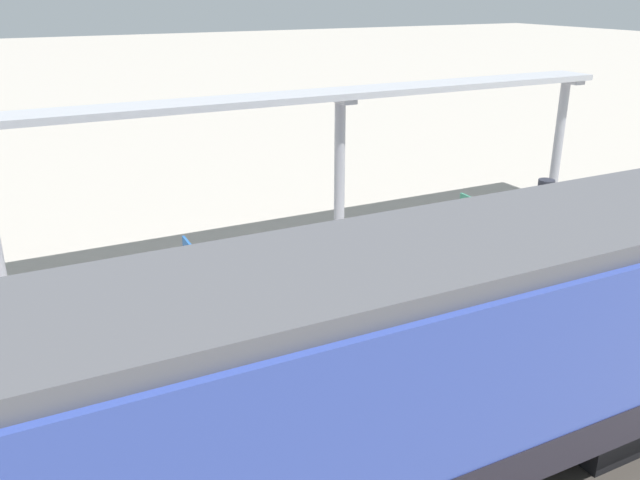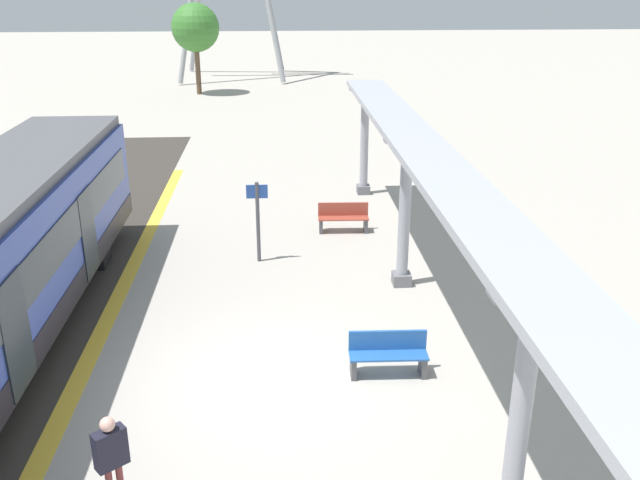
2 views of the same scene
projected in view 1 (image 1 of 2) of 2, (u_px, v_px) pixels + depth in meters
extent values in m
plane|color=#ACA499|center=(239.00, 322.00, 13.26)|extent=(176.00, 176.00, 0.00)
cube|color=yellow|center=(320.00, 419.00, 10.28)|extent=(0.37, 30.79, 0.01)
cube|color=#304499|center=(284.00, 395.00, 7.52)|extent=(2.60, 14.28, 2.60)
cube|color=black|center=(286.00, 468.00, 7.89)|extent=(2.63, 14.30, 0.55)
cube|color=#515156|center=(282.00, 282.00, 7.01)|extent=(2.39, 14.28, 0.24)
cube|color=#1E262D|center=(242.00, 322.00, 8.50)|extent=(0.03, 13.14, 0.84)
cube|color=#1E262D|center=(396.00, 321.00, 9.71)|extent=(0.04, 1.10, 2.00)
cube|color=#1E262D|center=(52.00, 409.00, 7.70)|extent=(0.04, 1.10, 2.00)
cube|color=black|center=(561.00, 407.00, 10.04)|extent=(2.21, 0.90, 0.64)
cube|color=slate|center=(552.00, 194.00, 20.95)|extent=(0.44, 0.44, 0.30)
cylinder|color=#999AA4|center=(559.00, 138.00, 20.30)|extent=(0.28, 0.28, 3.32)
cube|color=#999AA4|center=(566.00, 81.00, 19.69)|extent=(1.10, 0.36, 0.12)
cube|color=slate|center=(339.00, 232.00, 17.69)|extent=(0.44, 0.44, 0.30)
cylinder|color=#999AA4|center=(340.00, 166.00, 17.04)|extent=(0.28, 0.28, 3.32)
cube|color=#999AA4|center=(340.00, 99.00, 16.43)|extent=(1.10, 0.36, 0.12)
cube|color=slate|center=(3.00, 292.00, 14.20)|extent=(0.44, 0.44, 0.30)
cube|color=#A8AAB2|center=(178.00, 106.00, 14.64)|extent=(1.20, 24.37, 0.16)
cube|color=#368466|center=(482.00, 214.00, 18.23)|extent=(1.52, 0.51, 0.04)
cube|color=#368466|center=(477.00, 207.00, 18.07)|extent=(1.50, 0.13, 0.40)
cube|color=#4C4C51|center=(467.00, 214.00, 18.88)|extent=(0.12, 0.40, 0.42)
cube|color=#4C4C51|center=(497.00, 229.00, 17.74)|extent=(0.12, 0.40, 0.42)
cube|color=#2459A3|center=(201.00, 262.00, 15.02)|extent=(1.51, 0.48, 0.04)
cube|color=#2459A3|center=(192.00, 254.00, 14.86)|extent=(1.50, 0.10, 0.40)
cube|color=#4C4C51|center=(194.00, 261.00, 15.67)|extent=(0.11, 0.40, 0.42)
cube|color=#4C4C51|center=(210.00, 282.00, 14.54)|extent=(0.11, 0.40, 0.42)
cylinder|color=#252731|center=(545.00, 196.00, 19.61)|extent=(0.48, 0.48, 0.99)
cylinder|color=brown|center=(440.00, 315.00, 12.71)|extent=(0.10, 0.10, 0.78)
cylinder|color=brown|center=(432.00, 313.00, 12.78)|extent=(0.10, 0.10, 0.78)
cube|color=#201F2F|center=(438.00, 282.00, 12.50)|extent=(0.48, 0.44, 0.58)
sphere|color=beige|center=(440.00, 262.00, 12.36)|extent=(0.21, 0.21, 0.21)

